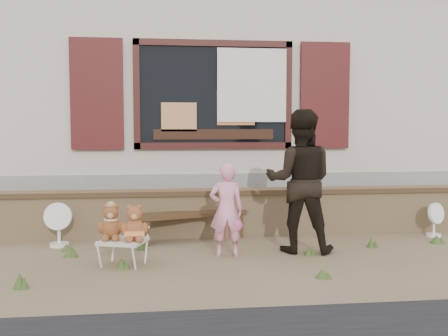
{
  "coord_description": "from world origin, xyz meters",
  "views": [
    {
      "loc": [
        -0.83,
        -6.31,
        1.55
      ],
      "look_at": [
        0.0,
        0.6,
        1.0
      ],
      "focal_mm": 42.0,
      "sensor_mm": 36.0,
      "label": 1
    }
  ],
  "objects": [
    {
      "name": "child",
      "position": [
        -0.06,
        -0.17,
        0.56
      ],
      "size": [
        0.43,
        0.3,
        1.12
      ],
      "primitive_type": "imported",
      "rotation": [
        0.0,
        0.0,
        3.05
      ],
      "color": "pink",
      "rests_on": "ground"
    },
    {
      "name": "folding_chair",
      "position": [
        -1.26,
        -0.45,
        0.27
      ],
      "size": [
        0.59,
        0.56,
        0.29
      ],
      "rotation": [
        0.0,
        0.0,
        -0.34
      ],
      "color": "beige",
      "rests_on": "ground"
    },
    {
      "name": "fan_left",
      "position": [
        -2.16,
        0.6,
        0.29
      ],
      "size": [
        0.36,
        0.24,
        0.58
      ],
      "rotation": [
        0.0,
        0.0,
        -0.06
      ],
      "color": "white",
      "rests_on": "ground"
    },
    {
      "name": "grass_tufts",
      "position": [
        -0.29,
        -0.23,
        0.06
      ],
      "size": [
        5.15,
        1.66,
        0.15
      ],
      "color": "#384E1F",
      "rests_on": "ground"
    },
    {
      "name": "brick_wall",
      "position": [
        0.0,
        1.0,
        0.34
      ],
      "size": [
        7.1,
        0.36,
        0.67
      ],
      "color": "tan",
      "rests_on": "ground"
    },
    {
      "name": "teddy_bear_left",
      "position": [
        -1.4,
        -0.41,
        0.5
      ],
      "size": [
        0.37,
        0.34,
        0.41
      ],
      "primitive_type": null,
      "rotation": [
        0.0,
        0.0,
        -0.34
      ],
      "color": "brown",
      "rests_on": "folding_chair"
    },
    {
      "name": "shopfront",
      "position": [
        0.0,
        4.49,
        2.0
      ],
      "size": [
        8.04,
        5.13,
        4.0
      ],
      "color": "#B0A38E",
      "rests_on": "ground"
    },
    {
      "name": "adult",
      "position": [
        0.87,
        -0.04,
        0.88
      ],
      "size": [
        1.0,
        0.86,
        1.76
      ],
      "primitive_type": "imported",
      "rotation": [
        0.0,
        0.0,
        2.88
      ],
      "color": "black",
      "rests_on": "ground"
    },
    {
      "name": "fan_right",
      "position": [
        3.0,
        0.6,
        0.24
      ],
      "size": [
        0.31,
        0.21,
        0.48
      ],
      "rotation": [
        0.0,
        0.0,
        0.43
      ],
      "color": "white",
      "rests_on": "ground"
    },
    {
      "name": "bench",
      "position": [
        -0.43,
        0.76,
        0.29
      ],
      "size": [
        1.55,
        0.74,
        0.39
      ],
      "rotation": [
        0.0,
        0.0,
        0.29
      ],
      "color": "#382513",
      "rests_on": "ground"
    },
    {
      "name": "ground",
      "position": [
        0.0,
        0.0,
        0.0
      ],
      "size": [
        80.0,
        80.0,
        0.0
      ],
      "primitive_type": "plane",
      "color": "brown",
      "rests_on": "ground"
    },
    {
      "name": "teddy_bear_right",
      "position": [
        -1.13,
        -0.5,
        0.5
      ],
      "size": [
        0.37,
        0.34,
        0.41
      ],
      "primitive_type": null,
      "rotation": [
        0.0,
        0.0,
        -0.34
      ],
      "color": "brown",
      "rests_on": "folding_chair"
    }
  ]
}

